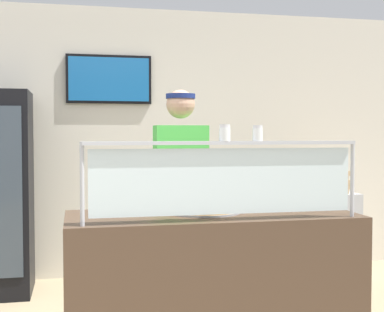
# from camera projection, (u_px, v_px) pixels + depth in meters

# --- Properties ---
(shop_rear_unit) EXTENTS (6.17, 0.13, 2.70)m
(shop_rear_unit) POSITION_uv_depth(u_px,v_px,m) (156.00, 141.00, 5.54)
(shop_rear_unit) COLOR silver
(shop_rear_unit) RESTS_ON ground
(serving_counter) EXTENTS (1.77, 0.69, 0.95)m
(serving_counter) POSITION_uv_depth(u_px,v_px,m) (212.00, 290.00, 3.32)
(serving_counter) COLOR #4C3828
(serving_counter) RESTS_ON ground
(sneeze_guard) EXTENTS (1.59, 0.06, 0.45)m
(sneeze_guard) POSITION_uv_depth(u_px,v_px,m) (225.00, 171.00, 3.01)
(sneeze_guard) COLOR #B2B5BC
(sneeze_guard) RESTS_ON serving_counter
(pizza_tray) EXTENTS (0.46, 0.46, 0.04)m
(pizza_tray) POSITION_uv_depth(u_px,v_px,m) (204.00, 210.00, 3.36)
(pizza_tray) COLOR #9EA0A8
(pizza_tray) RESTS_ON serving_counter
(pizza_server) EXTENTS (0.12, 0.29, 0.01)m
(pizza_server) POSITION_uv_depth(u_px,v_px,m) (197.00, 207.00, 3.33)
(pizza_server) COLOR #ADAFB7
(pizza_server) RESTS_ON pizza_tray
(parmesan_shaker) EXTENTS (0.06, 0.06, 0.09)m
(parmesan_shaker) POSITION_uv_depth(u_px,v_px,m) (225.00, 134.00, 3.00)
(parmesan_shaker) COLOR white
(parmesan_shaker) RESTS_ON sneeze_guard
(pepper_flake_shaker) EXTENTS (0.06, 0.06, 0.09)m
(pepper_flake_shaker) POSITION_uv_depth(u_px,v_px,m) (258.00, 134.00, 3.04)
(pepper_flake_shaker) COLOR white
(pepper_flake_shaker) RESTS_ON sneeze_guard
(worker_figure) EXTENTS (0.41, 0.50, 1.76)m
(worker_figure) POSITION_uv_depth(u_px,v_px,m) (181.00, 193.00, 3.94)
(worker_figure) COLOR #23232D
(worker_figure) RESTS_ON ground
(prep_shelf) EXTENTS (0.70, 0.55, 0.85)m
(prep_shelf) POSITION_uv_depth(u_px,v_px,m) (317.00, 234.00, 5.44)
(prep_shelf) COLOR #B7BABF
(prep_shelf) RESTS_ON ground
(pizza_box_stack) EXTENTS (0.50, 0.48, 0.22)m
(pizza_box_stack) POSITION_uv_depth(u_px,v_px,m) (318.00, 181.00, 5.42)
(pizza_box_stack) COLOR tan
(pizza_box_stack) RESTS_ON prep_shelf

